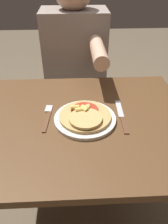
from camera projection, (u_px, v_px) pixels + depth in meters
The scene contains 7 objects.
ground_plane at pixel (78, 217), 1.30m from camera, with size 8.00×8.00×0.00m, color brown.
dining_table at pixel (75, 145), 0.95m from camera, with size 0.94×0.70×0.74m.
plate at pixel (84, 119), 0.86m from camera, with size 0.24×0.24×0.01m.
pizza at pixel (84, 116), 0.84m from camera, with size 0.20×0.20×0.04m.
fork at pixel (47, 116), 0.88m from camera, with size 0.03×0.18×0.00m.
knife at pixel (121, 116), 0.88m from camera, with size 0.03×0.22×0.00m.
person_diner at pixel (75, 64), 1.34m from camera, with size 0.37×0.52×1.23m.
Camera 1 is at (0.00, -0.69, 1.28)m, focal length 35.00 mm.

